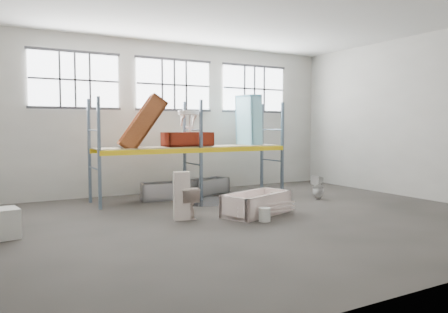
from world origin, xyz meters
TOP-DOWN VIEW (x-y plane):
  - floor at (0.00, 0.00)m, footprint 12.00×10.00m
  - ceiling at (0.00, 0.00)m, footprint 12.00×10.00m
  - wall_back at (0.00, 5.05)m, footprint 12.00×0.10m
  - wall_right at (6.05, 0.00)m, footprint 0.10×10.00m
  - window_left at (-3.20, 4.94)m, footprint 2.60×0.04m
  - window_mid at (0.00, 4.94)m, footprint 2.60×0.04m
  - window_right at (3.20, 4.94)m, footprint 2.60×0.04m
  - rack_upright_la at (-3.00, 2.90)m, footprint 0.08×0.08m
  - rack_upright_lb at (-3.00, 4.10)m, footprint 0.08×0.08m
  - rack_upright_ma at (0.00, 2.90)m, footprint 0.08×0.08m
  - rack_upright_mb at (0.00, 4.10)m, footprint 0.08×0.08m
  - rack_upright_ra at (3.00, 2.90)m, footprint 0.08×0.08m
  - rack_upright_rb at (3.00, 4.10)m, footprint 0.08×0.08m
  - rack_beam_front at (0.00, 2.90)m, footprint 6.00×0.10m
  - rack_beam_back at (0.00, 4.10)m, footprint 6.00×0.10m
  - shelf_deck at (0.00, 3.50)m, footprint 5.90×1.10m
  - wet_patch at (0.00, 2.70)m, footprint 1.80×1.80m
  - bathtub_beige at (0.29, 0.33)m, footprint 2.05×1.46m
  - cistern_spare at (1.13, 0.49)m, footprint 0.45×0.25m
  - sink_in_tub at (0.59, 0.50)m, footprint 0.50×0.50m
  - toilet_beige at (-1.39, 0.82)m, footprint 0.52×0.79m
  - cistern_tall at (-1.61, 0.68)m, footprint 0.42×0.33m
  - toilet_white at (3.19, 1.34)m, footprint 0.40×0.40m
  - steel_tub_left at (-0.92, 3.51)m, footprint 1.51×0.93m
  - steel_tub_right at (0.69, 3.84)m, footprint 1.51×0.99m
  - rust_tub_flat at (-0.18, 3.47)m, footprint 1.50×0.72m
  - rust_tub_tilted at (-1.63, 3.44)m, footprint 1.56×1.10m
  - sink_on_shelf at (-0.14, 3.40)m, footprint 0.76×0.60m
  - blue_tub_upright at (2.20, 3.71)m, footprint 0.67×0.89m
  - bucket at (-0.00, -0.44)m, footprint 0.35×0.35m

SIDE VIEW (x-z plane):
  - floor at x=0.00m, z-range -0.10..0.00m
  - wet_patch at x=0.00m, z-range 0.00..0.00m
  - bucket at x=0.00m, z-range 0.00..0.32m
  - sink_in_tub at x=0.59m, z-range 0.08..0.24m
  - steel_tub_right at x=0.69m, z-range 0.00..0.51m
  - steel_tub_left at x=-0.92m, z-range 0.00..0.52m
  - bathtub_beige at x=0.29m, z-range 0.00..0.55m
  - cistern_spare at x=1.13m, z-range 0.08..0.48m
  - toilet_white at x=3.19m, z-range 0.00..0.73m
  - toilet_beige at x=-1.39m, z-range 0.00..0.76m
  - cistern_tall at x=-1.61m, z-range 0.00..1.14m
  - rack_upright_la at x=-3.00m, z-range 0.00..3.00m
  - rack_upright_lb at x=-3.00m, z-range 0.00..3.00m
  - rack_upright_ma at x=0.00m, z-range 0.00..3.00m
  - rack_upright_mb at x=0.00m, z-range 0.00..3.00m
  - rack_upright_ra at x=3.00m, z-range 0.00..3.00m
  - rack_upright_rb at x=3.00m, z-range 0.00..3.00m
  - rack_beam_front at x=0.00m, z-range 1.43..1.57m
  - rack_beam_back at x=0.00m, z-range 1.43..1.57m
  - shelf_deck at x=0.00m, z-range 1.57..1.59m
  - rust_tub_flat at x=-0.18m, z-range 1.61..2.03m
  - sink_on_shelf at x=-0.14m, z-range 1.77..2.42m
  - rust_tub_tilted at x=-1.63m, z-range 1.43..3.16m
  - blue_tub_upright at x=2.20m, z-range 1.52..3.27m
  - wall_back at x=0.00m, z-range 0.00..5.00m
  - wall_right at x=6.05m, z-range 0.00..5.00m
  - window_left at x=-3.20m, z-range 2.80..4.40m
  - window_mid at x=0.00m, z-range 2.80..4.40m
  - window_right at x=3.20m, z-range 2.80..4.40m
  - ceiling at x=0.00m, z-range 5.00..5.10m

